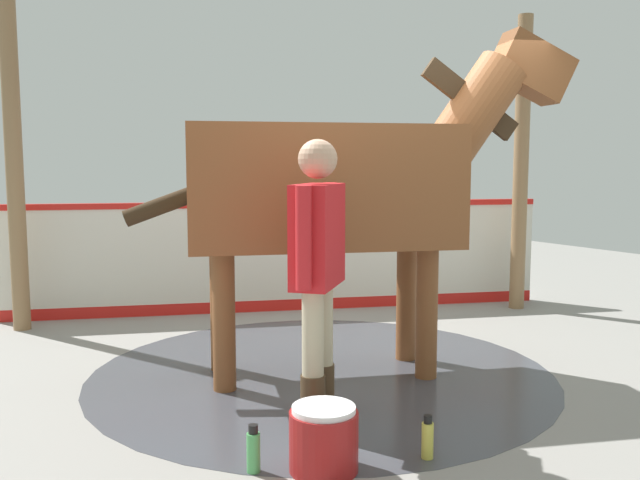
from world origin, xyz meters
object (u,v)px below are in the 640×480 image
horse (340,184)px  handler (318,262)px  bottle_spray (253,450)px  wash_bucket (324,439)px  bottle_shampoo (427,439)px

horse → handler: horse is taller
bottle_spray → horse: bearing=42.3°
handler → wash_bucket: handler is taller
handler → bottle_shampoo: bearing=155.5°
handler → bottle_spray: bearing=78.1°
bottle_shampoo → bottle_spray: bottle_spray is taller
wash_bucket → bottle_spray: (-0.32, 0.17, -0.05)m
bottle_shampoo → handler: bearing=109.2°
wash_bucket → bottle_shampoo: wash_bucket is taller
horse → bottle_shampoo: (-0.43, -1.53, -1.33)m
handler → bottle_spray: (-0.62, -0.39, -0.89)m
handler → wash_bucket: bearing=107.9°
horse → bottle_spray: size_ratio=12.77×
handler → bottle_spray: handler is taller
horse → bottle_spray: (-1.30, -1.19, -1.32)m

